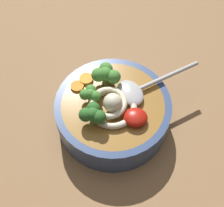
% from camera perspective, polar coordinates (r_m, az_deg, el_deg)
% --- Properties ---
extents(table_slab, '(1.31, 1.31, 0.03)m').
position_cam_1_polar(table_slab, '(0.65, 0.25, -1.28)').
color(table_slab, '#936D47').
rests_on(table_slab, ground).
extents(soup_bowl, '(0.21, 0.21, 0.06)m').
position_cam_1_polar(soup_bowl, '(0.59, -0.00, -1.65)').
color(soup_bowl, '#334775').
rests_on(soup_bowl, table_slab).
extents(noodle_pile, '(0.10, 0.09, 0.04)m').
position_cam_1_polar(noodle_pile, '(0.54, -0.24, -0.31)').
color(noodle_pile, beige).
rests_on(noodle_pile, soup_bowl).
extents(soup_spoon, '(0.17, 0.12, 0.02)m').
position_cam_1_polar(soup_spoon, '(0.57, 4.56, 2.49)').
color(soup_spoon, '#B7B7BC').
rests_on(soup_spoon, soup_bowl).
extents(chili_sauce_dollop, '(0.04, 0.04, 0.02)m').
position_cam_1_polar(chili_sauce_dollop, '(0.54, 4.31, -2.56)').
color(chili_sauce_dollop, '#B2190F').
rests_on(chili_sauce_dollop, soup_bowl).
extents(broccoli_floret_far, '(0.04, 0.03, 0.03)m').
position_cam_1_polar(broccoli_floret_far, '(0.55, -3.99, 1.78)').
color(broccoli_floret_far, '#7A9E60').
rests_on(broccoli_floret_far, soup_bowl).
extents(broccoli_floret_beside_noodles, '(0.05, 0.04, 0.04)m').
position_cam_1_polar(broccoli_floret_beside_noodles, '(0.57, -1.22, 5.44)').
color(broccoli_floret_beside_noodles, '#7A9E60').
rests_on(broccoli_floret_beside_noodles, soup_bowl).
extents(broccoli_floret_beside_chili, '(0.05, 0.04, 0.04)m').
position_cam_1_polar(broccoli_floret_beside_chili, '(0.52, -3.56, -1.92)').
color(broccoli_floret_beside_chili, '#7A9E60').
rests_on(broccoli_floret_beside_chili, soup_bowl).
extents(carrot_slice_rear, '(0.03, 0.03, 0.01)m').
position_cam_1_polar(carrot_slice_rear, '(0.59, -4.76, 4.54)').
color(carrot_slice_rear, orange).
rests_on(carrot_slice_rear, soup_bowl).
extents(carrot_slice_left, '(0.02, 0.02, 0.00)m').
position_cam_1_polar(carrot_slice_left, '(0.58, -6.41, 3.32)').
color(carrot_slice_left, orange).
rests_on(carrot_slice_left, soup_bowl).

